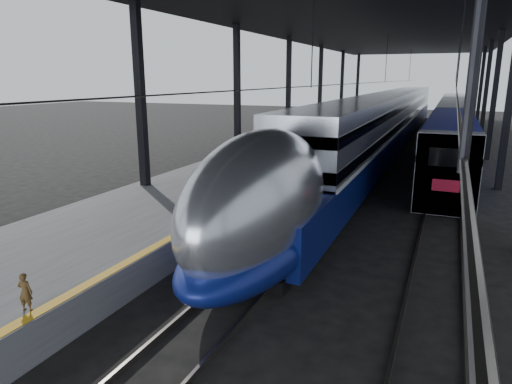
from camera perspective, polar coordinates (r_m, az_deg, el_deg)
The scene contains 8 objects.
ground at distance 14.95m, azimuth -6.73°, elevation -8.86°, with size 160.00×160.00×0.00m, color black.
platform at distance 33.99m, azimuth 4.86°, elevation 5.07°, with size 6.00×80.00×1.00m, color #4C4C4F.
yellow_strip at distance 33.16m, azimuth 9.50°, elevation 5.58°, with size 0.30×80.00×0.01m, color orange.
rails at distance 32.51m, azimuth 18.38°, elevation 3.23°, with size 6.52×80.00×0.16m.
canopy at distance 32.47m, azimuth 14.84°, elevation 19.51°, with size 18.00×75.00×9.47m.
tgv_train at distance 39.97m, azimuth 16.00°, elevation 8.27°, with size 3.17×65.20×4.54m.
second_train at distance 47.70m, azimuth 23.26°, elevation 8.17°, with size 2.60×56.05×3.59m.
child at distance 10.95m, azimuth -26.89°, elevation -11.08°, with size 0.31×0.21×0.86m, color #443116.
Camera 1 is at (6.94, -11.90, 5.81)m, focal length 32.00 mm.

